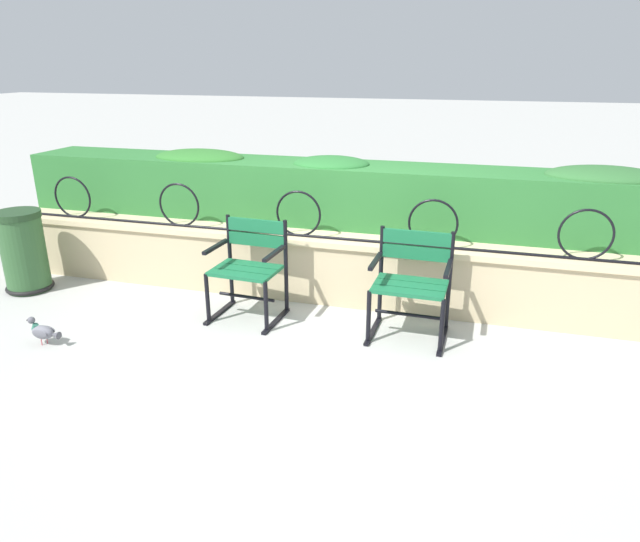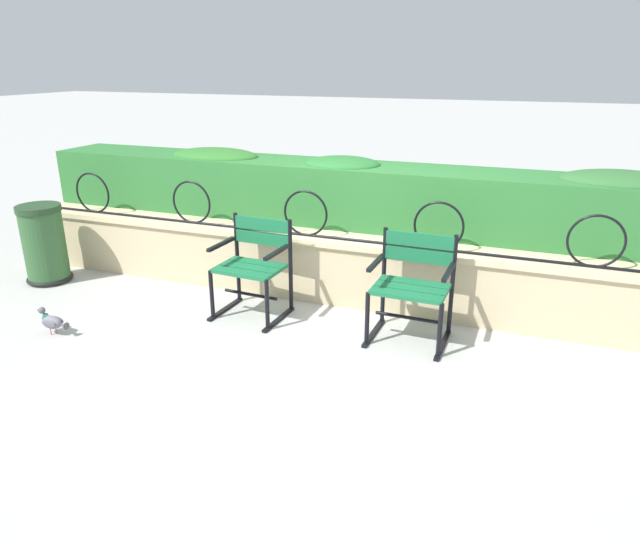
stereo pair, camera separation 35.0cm
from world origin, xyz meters
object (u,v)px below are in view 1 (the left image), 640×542
(park_chair_right, at_px, (412,281))
(park_chair_left, at_px, (249,266))
(trash_bin, at_px, (24,253))
(pigeon_near_chairs, at_px, (43,332))

(park_chair_right, bearing_deg, park_chair_left, -179.28)
(trash_bin, bearing_deg, park_chair_right, 0.95)
(park_chair_left, bearing_deg, pigeon_near_chairs, -144.10)
(park_chair_left, bearing_deg, trash_bin, -178.92)
(park_chair_right, relative_size, pigeon_near_chairs, 2.90)
(pigeon_near_chairs, bearing_deg, park_chair_left, 35.90)
(trash_bin, bearing_deg, park_chair_left, 1.08)
(park_chair_left, relative_size, pigeon_near_chairs, 2.89)
(park_chair_right, relative_size, trash_bin, 1.08)
(park_chair_left, xyz_separation_m, trash_bin, (-2.30, -0.04, -0.09))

